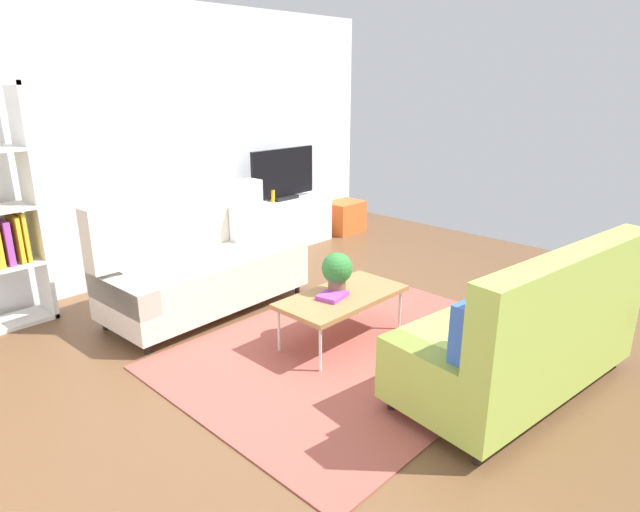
{
  "coord_description": "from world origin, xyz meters",
  "views": [
    {
      "loc": [
        -3.0,
        -2.6,
        2.11
      ],
      "look_at": [
        0.19,
        0.46,
        0.65
      ],
      "focal_mm": 30.27,
      "sensor_mm": 36.0,
      "label": 1
    }
  ],
  "objects_px": {
    "couch_green": "(524,335)",
    "storage_trunk": "(345,217)",
    "couch_beige": "(203,264)",
    "bottle_0": "(273,196)",
    "vase_0": "(244,201)",
    "coffee_table": "(342,298)",
    "table_book_0": "(333,296)",
    "vase_1": "(256,197)",
    "tv_console": "(283,223)",
    "tv": "(283,175)",
    "potted_plant": "(337,270)"
  },
  "relations": [
    {
      "from": "vase_0",
      "to": "vase_1",
      "type": "relative_size",
      "value": 0.85
    },
    {
      "from": "vase_1",
      "to": "potted_plant",
      "type": "bearing_deg",
      "value": -114.79
    },
    {
      "from": "vase_0",
      "to": "coffee_table",
      "type": "bearing_deg",
      "value": -110.61
    },
    {
      "from": "potted_plant",
      "to": "vase_0",
      "type": "distance_m",
      "value": 2.5
    },
    {
      "from": "couch_beige",
      "to": "coffee_table",
      "type": "xyz_separation_m",
      "value": [
        0.39,
        -1.42,
        -0.05
      ]
    },
    {
      "from": "couch_green",
      "to": "potted_plant",
      "type": "relative_size",
      "value": 5.82
    },
    {
      "from": "couch_beige",
      "to": "table_book_0",
      "type": "xyz_separation_m",
      "value": [
        0.28,
        -1.41,
        -0.0
      ]
    },
    {
      "from": "vase_0",
      "to": "bottle_0",
      "type": "height_order",
      "value": "bottle_0"
    },
    {
      "from": "vase_1",
      "to": "bottle_0",
      "type": "height_order",
      "value": "bottle_0"
    },
    {
      "from": "tv",
      "to": "potted_plant",
      "type": "xyz_separation_m",
      "value": [
        -1.47,
        -2.26,
        -0.34
      ]
    },
    {
      "from": "vase_1",
      "to": "bottle_0",
      "type": "distance_m",
      "value": 0.22
    },
    {
      "from": "couch_green",
      "to": "tv_console",
      "type": "height_order",
      "value": "couch_green"
    },
    {
      "from": "couch_green",
      "to": "tv",
      "type": "relative_size",
      "value": 1.99
    },
    {
      "from": "coffee_table",
      "to": "table_book_0",
      "type": "distance_m",
      "value": 0.12
    },
    {
      "from": "couch_beige",
      "to": "tv_console",
      "type": "xyz_separation_m",
      "value": [
        1.87,
        0.93,
        -0.12
      ]
    },
    {
      "from": "storage_trunk",
      "to": "potted_plant",
      "type": "relative_size",
      "value": 1.52
    },
    {
      "from": "coffee_table",
      "to": "table_book_0",
      "type": "bearing_deg",
      "value": 173.68
    },
    {
      "from": "tv",
      "to": "potted_plant",
      "type": "bearing_deg",
      "value": -123.11
    },
    {
      "from": "couch_beige",
      "to": "bottle_0",
      "type": "xyz_separation_m",
      "value": [
        1.67,
        0.89,
        0.27
      ]
    },
    {
      "from": "couch_green",
      "to": "storage_trunk",
      "type": "distance_m",
      "value": 4.34
    },
    {
      "from": "table_book_0",
      "to": "vase_0",
      "type": "bearing_deg",
      "value": 67.12
    },
    {
      "from": "couch_beige",
      "to": "vase_0",
      "type": "height_order",
      "value": "couch_beige"
    },
    {
      "from": "coffee_table",
      "to": "vase_0",
      "type": "relative_size",
      "value": 8.96
    },
    {
      "from": "couch_beige",
      "to": "storage_trunk",
      "type": "bearing_deg",
      "value": -166.88
    },
    {
      "from": "tv",
      "to": "bottle_0",
      "type": "bearing_deg",
      "value": -174.33
    },
    {
      "from": "table_book_0",
      "to": "vase_1",
      "type": "xyz_separation_m",
      "value": [
        1.19,
        2.39,
        0.27
      ]
    },
    {
      "from": "table_book_0",
      "to": "bottle_0",
      "type": "bearing_deg",
      "value": 58.89
    },
    {
      "from": "storage_trunk",
      "to": "vase_1",
      "type": "height_order",
      "value": "vase_1"
    },
    {
      "from": "tv_console",
      "to": "vase_1",
      "type": "xyz_separation_m",
      "value": [
        -0.4,
        0.05,
        0.39
      ]
    },
    {
      "from": "coffee_table",
      "to": "vase_0",
      "type": "height_order",
      "value": "vase_0"
    },
    {
      "from": "vase_1",
      "to": "tv",
      "type": "bearing_deg",
      "value": -9.99
    },
    {
      "from": "couch_green",
      "to": "storage_trunk",
      "type": "bearing_deg",
      "value": 64.73
    },
    {
      "from": "tv",
      "to": "table_book_0",
      "type": "xyz_separation_m",
      "value": [
        -1.59,
        -2.32,
        -0.51
      ]
    },
    {
      "from": "bottle_0",
      "to": "vase_0",
      "type": "bearing_deg",
      "value": 166.63
    },
    {
      "from": "coffee_table",
      "to": "storage_trunk",
      "type": "distance_m",
      "value": 3.43
    },
    {
      "from": "storage_trunk",
      "to": "vase_0",
      "type": "xyz_separation_m",
      "value": [
        -1.68,
        0.15,
        0.48
      ]
    },
    {
      "from": "couch_green",
      "to": "vase_1",
      "type": "relative_size",
      "value": 13.72
    },
    {
      "from": "coffee_table",
      "to": "tv",
      "type": "height_order",
      "value": "tv"
    },
    {
      "from": "couch_green",
      "to": "tv_console",
      "type": "relative_size",
      "value": 1.42
    },
    {
      "from": "tv_console",
      "to": "vase_0",
      "type": "height_order",
      "value": "vase_0"
    },
    {
      "from": "storage_trunk",
      "to": "potted_plant",
      "type": "height_order",
      "value": "potted_plant"
    },
    {
      "from": "couch_green",
      "to": "coffee_table",
      "type": "xyz_separation_m",
      "value": [
        -0.27,
        1.42,
        -0.05
      ]
    },
    {
      "from": "tv",
      "to": "table_book_0",
      "type": "height_order",
      "value": "tv"
    },
    {
      "from": "tv_console",
      "to": "tv",
      "type": "height_order",
      "value": "tv"
    },
    {
      "from": "tv",
      "to": "bottle_0",
      "type": "distance_m",
      "value": 0.31
    },
    {
      "from": "couch_beige",
      "to": "vase_1",
      "type": "relative_size",
      "value": 13.35
    },
    {
      "from": "couch_green",
      "to": "coffee_table",
      "type": "bearing_deg",
      "value": 107.85
    },
    {
      "from": "tv_console",
      "to": "vase_0",
      "type": "bearing_deg",
      "value": 175.07
    },
    {
      "from": "couch_beige",
      "to": "bottle_0",
      "type": "bearing_deg",
      "value": -154.47
    },
    {
      "from": "coffee_table",
      "to": "tv",
      "type": "bearing_deg",
      "value": 57.52
    }
  ]
}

